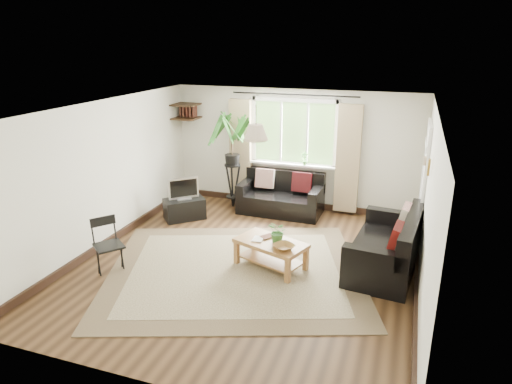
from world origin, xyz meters
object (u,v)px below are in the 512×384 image
(sofa_right, at_px, (385,243))
(palm_stand, at_px, (232,161))
(tv_stand, at_px, (185,209))
(coffee_table, at_px, (271,254))
(sofa_back, at_px, (281,194))
(folding_chair, at_px, (109,247))

(sofa_right, height_order, palm_stand, palm_stand)
(tv_stand, bearing_deg, coffee_table, -74.86)
(sofa_right, xyz_separation_m, coffee_table, (-1.62, -0.53, -0.20))
(sofa_back, relative_size, folding_chair, 1.98)
(coffee_table, bearing_deg, palm_stand, 123.65)
(sofa_back, relative_size, palm_stand, 0.83)
(sofa_back, distance_m, tv_stand, 1.90)
(folding_chair, bearing_deg, sofa_right, -31.79)
(coffee_table, height_order, tv_stand, coffee_table)
(palm_stand, xyz_separation_m, folding_chair, (-0.68, -3.21, -0.57))
(sofa_right, distance_m, tv_stand, 3.88)
(sofa_back, relative_size, coffee_table, 1.54)
(tv_stand, relative_size, palm_stand, 0.38)
(coffee_table, bearing_deg, sofa_right, 18.15)
(coffee_table, bearing_deg, tv_stand, 147.91)
(sofa_right, xyz_separation_m, tv_stand, (-3.78, 0.82, -0.22))
(sofa_back, xyz_separation_m, sofa_right, (2.13, -1.74, 0.04))
(sofa_right, distance_m, palm_stand, 3.66)
(sofa_right, height_order, folding_chair, sofa_right)
(coffee_table, distance_m, tv_stand, 2.55)
(sofa_right, xyz_separation_m, folding_chair, (-3.84, -1.44, -0.01))
(sofa_back, xyz_separation_m, palm_stand, (-1.03, 0.03, 0.59))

